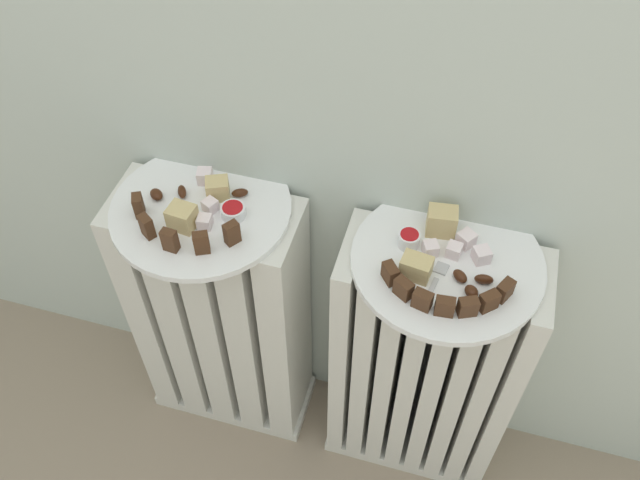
# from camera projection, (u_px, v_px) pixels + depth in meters

# --- Properties ---
(radiator_left) EXTENTS (0.35, 0.16, 0.65)m
(radiator_left) POSITION_uv_depth(u_px,v_px,m) (223.00, 320.00, 1.41)
(radiator_left) COLOR silver
(radiator_left) RESTS_ON ground_plane
(radiator_right) EXTENTS (0.35, 0.16, 0.65)m
(radiator_right) POSITION_uv_depth(u_px,v_px,m) (423.00, 368.00, 1.34)
(radiator_right) COLOR silver
(radiator_right) RESTS_ON ground_plane
(plate_left) EXTENTS (0.31, 0.31, 0.01)m
(plate_left) POSITION_uv_depth(u_px,v_px,m) (201.00, 209.00, 1.15)
(plate_left) COLOR white
(plate_left) RESTS_ON radiator_left
(plate_right) EXTENTS (0.31, 0.31, 0.01)m
(plate_right) POSITION_uv_depth(u_px,v_px,m) (447.00, 262.00, 1.08)
(plate_right) COLOR white
(plate_right) RESTS_ON radiator_right
(dark_cake_slice_left_0) EXTENTS (0.02, 0.03, 0.04)m
(dark_cake_slice_left_0) POSITION_uv_depth(u_px,v_px,m) (138.00, 206.00, 1.12)
(dark_cake_slice_left_0) COLOR #472B19
(dark_cake_slice_left_0) RESTS_ON plate_left
(dark_cake_slice_left_1) EXTENTS (0.03, 0.03, 0.04)m
(dark_cake_slice_left_1) POSITION_uv_depth(u_px,v_px,m) (147.00, 226.00, 1.09)
(dark_cake_slice_left_1) COLOR #472B19
(dark_cake_slice_left_1) RESTS_ON plate_left
(dark_cake_slice_left_2) EXTENTS (0.03, 0.02, 0.04)m
(dark_cake_slice_left_2) POSITION_uv_depth(u_px,v_px,m) (170.00, 240.00, 1.07)
(dark_cake_slice_left_2) COLOR #472B19
(dark_cake_slice_left_2) RESTS_ON plate_left
(dark_cake_slice_left_3) EXTENTS (0.03, 0.02, 0.04)m
(dark_cake_slice_left_3) POSITION_uv_depth(u_px,v_px,m) (201.00, 243.00, 1.07)
(dark_cake_slice_left_3) COLOR #472B19
(dark_cake_slice_left_3) RESTS_ON plate_left
(dark_cake_slice_left_4) EXTENTS (0.03, 0.03, 0.04)m
(dark_cake_slice_left_4) POSITION_uv_depth(u_px,v_px,m) (232.00, 233.00, 1.08)
(dark_cake_slice_left_4) COLOR #472B19
(dark_cake_slice_left_4) RESTS_ON plate_left
(marble_cake_slice_left_0) EXTENTS (0.05, 0.04, 0.04)m
(marble_cake_slice_left_0) POSITION_uv_depth(u_px,v_px,m) (182.00, 217.00, 1.11)
(marble_cake_slice_left_0) COLOR tan
(marble_cake_slice_left_0) RESTS_ON plate_left
(marble_cake_slice_left_1) EXTENTS (0.05, 0.04, 0.04)m
(marble_cake_slice_left_1) POSITION_uv_depth(u_px,v_px,m) (218.00, 189.00, 1.15)
(marble_cake_slice_left_1) COLOR tan
(marble_cake_slice_left_1) RESTS_ON plate_left
(turkish_delight_left_0) EXTENTS (0.03, 0.03, 0.02)m
(turkish_delight_left_0) POSITION_uv_depth(u_px,v_px,m) (210.00, 206.00, 1.14)
(turkish_delight_left_0) COLOR white
(turkish_delight_left_0) RESTS_ON plate_left
(turkish_delight_left_1) EXTENTS (0.03, 0.03, 0.03)m
(turkish_delight_left_1) POSITION_uv_depth(u_px,v_px,m) (205.00, 176.00, 1.18)
(turkish_delight_left_1) COLOR white
(turkish_delight_left_1) RESTS_ON plate_left
(turkish_delight_left_2) EXTENTS (0.03, 0.03, 0.02)m
(turkish_delight_left_2) POSITION_uv_depth(u_px,v_px,m) (205.00, 222.00, 1.11)
(turkish_delight_left_2) COLOR white
(turkish_delight_left_2) RESTS_ON plate_left
(medjool_date_left_0) EXTENTS (0.03, 0.03, 0.02)m
(medjool_date_left_0) POSITION_uv_depth(u_px,v_px,m) (156.00, 194.00, 1.16)
(medjool_date_left_0) COLOR #3D1E0F
(medjool_date_left_0) RESTS_ON plate_left
(medjool_date_left_1) EXTENTS (0.03, 0.03, 0.02)m
(medjool_date_left_1) POSITION_uv_depth(u_px,v_px,m) (182.00, 192.00, 1.16)
(medjool_date_left_1) COLOR #3D1E0F
(medjool_date_left_1) RESTS_ON plate_left
(medjool_date_left_2) EXTENTS (0.03, 0.03, 0.02)m
(medjool_date_left_2) POSITION_uv_depth(u_px,v_px,m) (240.00, 193.00, 1.16)
(medjool_date_left_2) COLOR #3D1E0F
(medjool_date_left_2) RESTS_ON plate_left
(jam_bowl_left) EXTENTS (0.04, 0.04, 0.02)m
(jam_bowl_left) POSITION_uv_depth(u_px,v_px,m) (233.00, 211.00, 1.13)
(jam_bowl_left) COLOR white
(jam_bowl_left) RESTS_ON plate_left
(dark_cake_slice_right_0) EXTENTS (0.03, 0.03, 0.03)m
(dark_cake_slice_right_0) POSITION_uv_depth(u_px,v_px,m) (390.00, 273.00, 1.04)
(dark_cake_slice_right_0) COLOR #472B19
(dark_cake_slice_right_0) RESTS_ON plate_right
(dark_cake_slice_right_1) EXTENTS (0.03, 0.03, 0.03)m
(dark_cake_slice_right_1) POSITION_uv_depth(u_px,v_px,m) (403.00, 288.00, 1.02)
(dark_cake_slice_right_1) COLOR #472B19
(dark_cake_slice_right_1) RESTS_ON plate_right
(dark_cake_slice_right_2) EXTENTS (0.03, 0.02, 0.03)m
(dark_cake_slice_right_2) POSITION_uv_depth(u_px,v_px,m) (422.00, 300.00, 1.00)
(dark_cake_slice_right_2) COLOR #472B19
(dark_cake_slice_right_2) RESTS_ON plate_right
(dark_cake_slice_right_3) EXTENTS (0.03, 0.02, 0.03)m
(dark_cake_slice_right_3) POSITION_uv_depth(u_px,v_px,m) (445.00, 307.00, 1.00)
(dark_cake_slice_right_3) COLOR #472B19
(dark_cake_slice_right_3) RESTS_ON plate_right
(dark_cake_slice_right_4) EXTENTS (0.03, 0.03, 0.03)m
(dark_cake_slice_right_4) POSITION_uv_depth(u_px,v_px,m) (468.00, 307.00, 1.00)
(dark_cake_slice_right_4) COLOR #472B19
(dark_cake_slice_right_4) RESTS_ON plate_right
(dark_cake_slice_right_5) EXTENTS (0.03, 0.03, 0.03)m
(dark_cake_slice_right_5) POSITION_uv_depth(u_px,v_px,m) (489.00, 301.00, 1.00)
(dark_cake_slice_right_5) COLOR #472B19
(dark_cake_slice_right_5) RESTS_ON plate_right
(dark_cake_slice_right_6) EXTENTS (0.03, 0.03, 0.03)m
(dark_cake_slice_right_6) POSITION_uv_depth(u_px,v_px,m) (505.00, 290.00, 1.02)
(dark_cake_slice_right_6) COLOR #472B19
(dark_cake_slice_right_6) RESTS_ON plate_right
(marble_cake_slice_right_0) EXTENTS (0.05, 0.04, 0.05)m
(marble_cake_slice_right_0) POSITION_uv_depth(u_px,v_px,m) (442.00, 221.00, 1.10)
(marble_cake_slice_right_0) COLOR tan
(marble_cake_slice_right_0) RESTS_ON plate_right
(marble_cake_slice_right_1) EXTENTS (0.05, 0.04, 0.04)m
(marble_cake_slice_right_1) POSITION_uv_depth(u_px,v_px,m) (416.00, 267.00, 1.04)
(marble_cake_slice_right_1) COLOR tan
(marble_cake_slice_right_1) RESTS_ON plate_right
(turkish_delight_right_0) EXTENTS (0.03, 0.03, 0.02)m
(turkish_delight_right_0) POSITION_uv_depth(u_px,v_px,m) (430.00, 249.00, 1.08)
(turkish_delight_right_0) COLOR white
(turkish_delight_right_0) RESTS_ON plate_right
(turkish_delight_right_1) EXTENTS (0.03, 0.03, 0.02)m
(turkish_delight_right_1) POSITION_uv_depth(u_px,v_px,m) (466.00, 239.00, 1.09)
(turkish_delight_right_1) COLOR white
(turkish_delight_right_1) RESTS_ON plate_right
(turkish_delight_right_2) EXTENTS (0.03, 0.03, 0.02)m
(turkish_delight_right_2) POSITION_uv_depth(u_px,v_px,m) (482.00, 255.00, 1.07)
(turkish_delight_right_2) COLOR white
(turkish_delight_right_2) RESTS_ON plate_right
(turkish_delight_right_3) EXTENTS (0.03, 0.03, 0.02)m
(turkish_delight_right_3) POSITION_uv_depth(u_px,v_px,m) (454.00, 250.00, 1.07)
(turkish_delight_right_3) COLOR white
(turkish_delight_right_3) RESTS_ON plate_right
(medjool_date_right_0) EXTENTS (0.03, 0.02, 0.02)m
(medjool_date_right_0) POSITION_uv_depth(u_px,v_px,m) (484.00, 279.00, 1.04)
(medjool_date_right_0) COLOR #3D1E0F
(medjool_date_right_0) RESTS_ON plate_right
(medjool_date_right_1) EXTENTS (0.03, 0.03, 0.02)m
(medjool_date_right_1) POSITION_uv_depth(u_px,v_px,m) (460.00, 276.00, 1.04)
(medjool_date_right_1) COLOR #3D1E0F
(medjool_date_right_1) RESTS_ON plate_right
(medjool_date_right_2) EXTENTS (0.03, 0.03, 0.02)m
(medjool_date_right_2) POSITION_uv_depth(u_px,v_px,m) (471.00, 292.00, 1.02)
(medjool_date_right_2) COLOR #3D1E0F
(medjool_date_right_2) RESTS_ON plate_right
(jam_bowl_right) EXTENTS (0.04, 0.04, 0.03)m
(jam_bowl_right) POSITION_uv_depth(u_px,v_px,m) (409.00, 239.00, 1.08)
(jam_bowl_right) COLOR white
(jam_bowl_right) RESTS_ON plate_right
(fork) EXTENTS (0.03, 0.10, 0.00)m
(fork) POSITION_uv_depth(u_px,v_px,m) (435.00, 282.00, 1.04)
(fork) COLOR #B7B7BC
(fork) RESTS_ON plate_right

